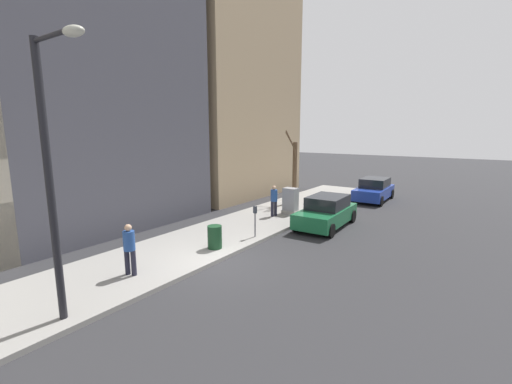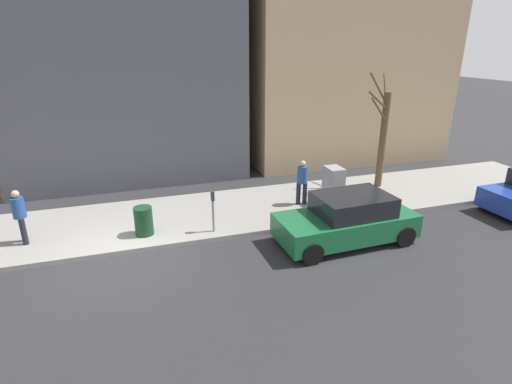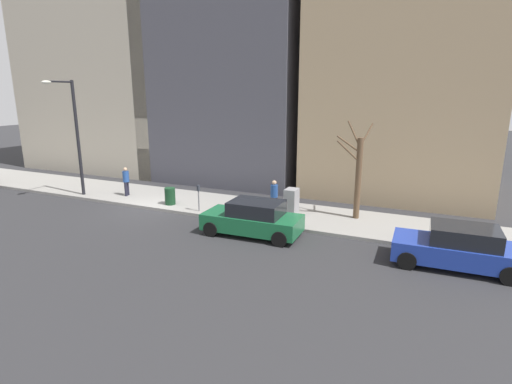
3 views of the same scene
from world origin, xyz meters
name	(u,v)px [view 2 (image 2 of 3)]	position (x,y,z in m)	size (l,w,h in m)	color
ground_plane	(119,256)	(0.00, 0.00, 0.00)	(120.00, 120.00, 0.00)	#2B2B2D
sidewalk	(119,225)	(2.00, 0.00, 0.07)	(4.00, 36.00, 0.15)	gray
parked_car_green	(347,220)	(-1.19, -6.65, 0.74)	(2.05, 4.26, 1.52)	#196038
parking_meter	(213,207)	(0.45, -2.87, 0.98)	(0.14, 0.10, 1.35)	slate
utility_box	(333,187)	(1.30, -7.50, 0.85)	(0.83, 0.61, 1.43)	#A8A399
bare_tree	(382,136)	(2.61, -10.29, 2.25)	(1.40, 1.44, 4.58)	brown
trash_bin	(144,221)	(0.90, -0.78, 0.60)	(0.56, 0.56, 0.90)	#14381E
pedestrian_near_meter	(302,180)	(1.72, -6.45, 1.09)	(0.36, 0.39, 1.66)	#1E1E2D
pedestrian_midblock	(20,214)	(1.41, 2.65, 1.09)	(0.39, 0.36, 1.66)	#1E1E2D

